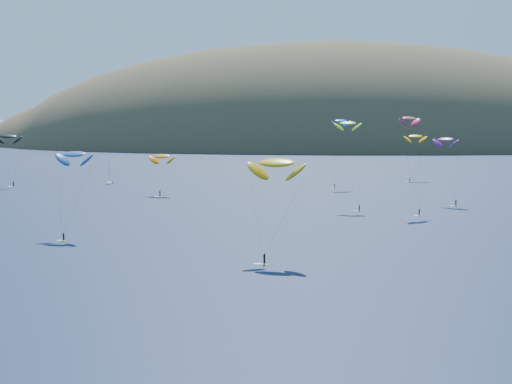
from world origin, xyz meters
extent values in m
plane|color=black|center=(0.00, 0.00, 0.00)|extent=(2800.00, 2800.00, 0.00)
ellipsoid|color=#3D3526|center=(20.00, 560.00, -12.60)|extent=(600.00, 300.00, 210.00)
ellipsoid|color=#3D3526|center=(-140.00, 590.00, -7.20)|extent=(340.00, 240.00, 120.00)
ellipsoid|color=slate|center=(-340.00, 720.00, -2.64)|extent=(240.00, 180.00, 44.00)
cube|color=silver|center=(-77.20, 189.69, 0.30)|extent=(2.77, 6.67, 0.78)
cylinder|color=silver|center=(-77.20, 190.12, 4.83)|extent=(0.12, 0.12, 9.06)
cube|color=yellow|center=(-48.15, 147.48, 0.04)|extent=(1.66, 0.94, 0.09)
cylinder|color=black|center=(-48.15, 147.48, 1.04)|extent=(0.37, 0.37, 1.70)
sphere|color=#8C6047|center=(-48.15, 147.48, 2.03)|extent=(0.29, 0.29, 0.29)
ellipsoid|color=orange|center=(-48.68, 154.30, 13.09)|extent=(10.19, 7.01, 5.19)
cube|color=yellow|center=(-6.95, 41.06, 0.04)|extent=(1.64, 0.93, 0.09)
cylinder|color=black|center=(-6.95, 41.06, 1.03)|extent=(0.37, 0.37, 1.69)
sphere|color=#8C6047|center=(-6.95, 41.06, 2.02)|extent=(0.28, 0.28, 0.28)
ellipsoid|color=#C6990C|center=(-5.08, 47.85, 17.96)|extent=(11.89, 8.18, 6.06)
cube|color=yellow|center=(15.35, 115.70, 0.04)|extent=(1.41, 0.61, 0.08)
cylinder|color=black|center=(15.35, 115.70, 0.89)|extent=(0.32, 0.32, 1.46)
sphere|color=#8C6047|center=(15.35, 115.70, 1.74)|extent=(0.24, 0.24, 0.24)
ellipsoid|color=#88C923|center=(12.30, 124.61, 24.59)|extent=(7.83, 4.57, 4.12)
cube|color=yellow|center=(10.82, 180.00, 0.03)|extent=(1.28, 0.87, 0.07)
cylinder|color=black|center=(10.82, 180.00, 0.82)|extent=(0.29, 0.29, 1.34)
sphere|color=#8C6047|center=(10.82, 180.00, 1.59)|extent=(0.22, 0.22, 0.22)
ellipsoid|color=blue|center=(13.10, 184.95, 24.91)|extent=(8.46, 6.53, 4.28)
cube|color=yellow|center=(44.70, 128.59, 0.04)|extent=(1.43, 1.22, 0.08)
cylinder|color=black|center=(44.70, 128.59, 0.96)|extent=(0.34, 0.34, 1.57)
sphere|color=#8C6047|center=(44.70, 128.59, 1.87)|extent=(0.26, 0.26, 0.26)
ellipsoid|color=#791D88|center=(42.89, 137.34, 19.58)|extent=(8.47, 7.61, 4.38)
cube|color=yellow|center=(30.74, 107.77, 0.04)|extent=(1.30, 1.19, 0.08)
cylinder|color=black|center=(30.74, 107.77, 0.90)|extent=(0.32, 0.32, 1.47)
sphere|color=#8C6047|center=(30.74, 107.77, 1.75)|extent=(0.25, 0.25, 0.25)
ellipsoid|color=#AB2543|center=(28.56, 114.80, 26.00)|extent=(8.25, 7.79, 4.33)
cube|color=yellow|center=(-51.33, 62.50, 0.04)|extent=(1.41, 0.70, 0.07)
cylinder|color=black|center=(-51.33, 62.50, 0.89)|extent=(0.32, 0.32, 1.45)
sphere|color=#8C6047|center=(-51.33, 62.50, 1.73)|extent=(0.24, 0.24, 0.24)
ellipsoid|color=#1C4997|center=(-51.44, 71.34, 18.16)|extent=(9.52, 6.04, 4.91)
cube|color=yellow|center=(42.21, 206.78, 0.04)|extent=(1.38, 0.47, 0.07)
cylinder|color=black|center=(42.21, 206.78, 0.89)|extent=(0.32, 0.32, 1.45)
sphere|color=#8C6047|center=(42.21, 206.78, 1.73)|extent=(0.24, 0.24, 0.24)
ellipsoid|color=#FEAD00|center=(45.67, 218.07, 18.29)|extent=(9.14, 4.68, 4.97)
cube|color=yellow|center=(-110.60, 176.81, 0.04)|extent=(1.65, 0.96, 0.09)
cylinder|color=black|center=(-110.60, 176.81, 1.04)|extent=(0.37, 0.37, 1.70)
sphere|color=#8C6047|center=(-110.60, 176.81, 2.03)|extent=(0.29, 0.29, 0.29)
ellipsoid|color=black|center=(-113.17, 179.74, 19.04)|extent=(10.36, 7.25, 5.27)
camera|label=1|loc=(0.62, -84.63, 26.55)|focal=50.00mm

